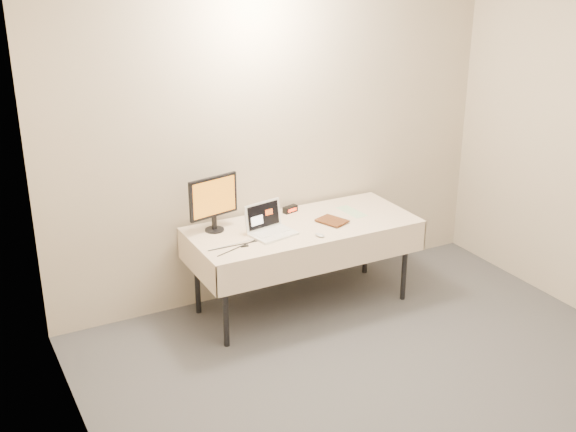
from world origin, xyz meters
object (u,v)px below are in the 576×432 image
monitor (213,200)px  book (326,212)px  table (303,231)px  laptop (269,226)px

monitor → book: (0.83, -0.32, -0.14)m
table → book: 0.25m
table → book: book is taller
laptop → book: laptop is taller
table → monitor: (-0.68, 0.21, 0.32)m
laptop → book: bearing=-19.4°
laptop → monitor: bearing=133.7°
monitor → book: bearing=-33.5°
monitor → table: bearing=-30.1°
book → laptop: bearing=150.5°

